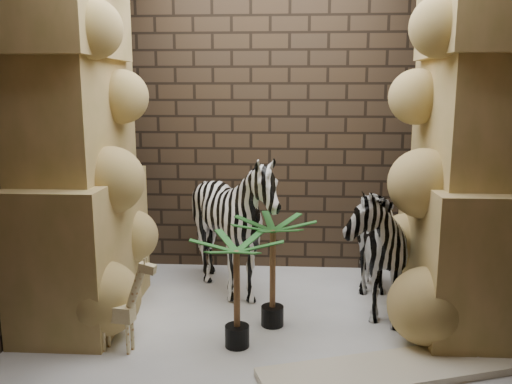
# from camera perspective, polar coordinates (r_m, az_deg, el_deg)

# --- Properties ---
(floor) EXTENTS (3.50, 3.50, 0.00)m
(floor) POSITION_cam_1_polar(r_m,az_deg,el_deg) (4.28, 0.77, -13.32)
(floor) COLOR white
(floor) RESTS_ON ground
(wall_back) EXTENTS (3.50, 0.00, 3.50)m
(wall_back) POSITION_cam_1_polar(r_m,az_deg,el_deg) (5.16, 1.48, 8.06)
(wall_back) COLOR #372A1E
(wall_back) RESTS_ON ground
(wall_front) EXTENTS (3.50, 0.00, 3.50)m
(wall_front) POSITION_cam_1_polar(r_m,az_deg,el_deg) (2.67, -0.42, 5.35)
(wall_front) COLOR #372A1E
(wall_front) RESTS_ON ground
(wall_left) EXTENTS (0.00, 3.00, 3.00)m
(wall_left) POSITION_cam_1_polar(r_m,az_deg,el_deg) (4.36, -22.99, 6.67)
(wall_left) COLOR #372A1E
(wall_left) RESTS_ON ground
(wall_right) EXTENTS (0.00, 3.00, 3.00)m
(wall_right) POSITION_cam_1_polar(r_m,az_deg,el_deg) (4.21, 25.51, 6.35)
(wall_right) COLOR #372A1E
(wall_right) RESTS_ON ground
(rock_pillar_left) EXTENTS (0.68, 1.30, 3.00)m
(rock_pillar_left) POSITION_cam_1_polar(r_m,az_deg,el_deg) (4.22, -18.69, 6.84)
(rock_pillar_left) COLOR tan
(rock_pillar_left) RESTS_ON floor
(rock_pillar_right) EXTENTS (0.58, 1.25, 3.00)m
(rock_pillar_right) POSITION_cam_1_polar(r_m,az_deg,el_deg) (4.10, 21.21, 6.58)
(rock_pillar_right) COLOR tan
(rock_pillar_right) RESTS_ON floor
(zebra_right) EXTENTS (0.64, 1.10, 1.27)m
(zebra_right) POSITION_cam_1_polar(r_m,az_deg,el_deg) (4.35, 11.79, -4.25)
(zebra_right) COLOR white
(zebra_right) RESTS_ON floor
(zebra_left) EXTENTS (1.23, 1.43, 1.15)m
(zebra_left) POSITION_cam_1_polar(r_m,az_deg,el_deg) (4.53, -2.38, -4.25)
(zebra_left) COLOR white
(zebra_left) RESTS_ON floor
(giraffe_toy) EXTENTS (0.37, 0.18, 0.69)m
(giraffe_toy) POSITION_cam_1_polar(r_m,az_deg,el_deg) (3.79, -14.68, -11.33)
(giraffe_toy) COLOR beige
(giraffe_toy) RESTS_ON floor
(palm_front) EXTENTS (0.36, 0.36, 0.84)m
(palm_front) POSITION_cam_1_polar(r_m,az_deg,el_deg) (4.01, 1.79, -8.54)
(palm_front) COLOR #1F6829
(palm_front) RESTS_ON floor
(palm_back) EXTENTS (0.36, 0.36, 0.79)m
(palm_back) POSITION_cam_1_polar(r_m,az_deg,el_deg) (3.71, -2.06, -10.65)
(palm_back) COLOR #1F6829
(palm_back) RESTS_ON floor
(surfboard) EXTENTS (1.75, 0.93, 0.05)m
(surfboard) POSITION_cam_1_polar(r_m,az_deg,el_deg) (3.64, 14.47, -17.90)
(surfboard) COLOR beige
(surfboard) RESTS_ON floor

